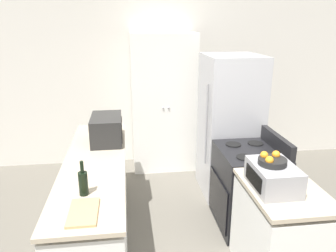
{
  "coord_description": "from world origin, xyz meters",
  "views": [
    {
      "loc": [
        -0.46,
        -1.74,
        2.21
      ],
      "look_at": [
        0.0,
        1.83,
        1.05
      ],
      "focal_mm": 35.0,
      "sensor_mm": 36.0,
      "label": 1
    }
  ],
  "objects": [
    {
      "name": "microwave",
      "position": [
        -0.7,
        1.83,
        1.04
      ],
      "size": [
        0.34,
        0.54,
        0.3
      ],
      "color": "black",
      "rests_on": "counter_left"
    },
    {
      "name": "wine_bottle",
      "position": [
        -0.83,
        0.63,
        1.0
      ],
      "size": [
        0.07,
        0.07,
        0.29
      ],
      "color": "black",
      "rests_on": "counter_left"
    },
    {
      "name": "stove",
      "position": [
        0.82,
        1.35,
        0.46
      ],
      "size": [
        0.66,
        0.76,
        1.05
      ],
      "color": "black",
      "rests_on": "ground_plane"
    },
    {
      "name": "counter_right",
      "position": [
        0.8,
        0.53,
        0.43
      ],
      "size": [
        0.6,
        0.85,
        0.89
      ],
      "color": "silver",
      "rests_on": "ground_plane"
    },
    {
      "name": "fruit_bowl",
      "position": [
        0.68,
        0.55,
        1.14
      ],
      "size": [
        0.23,
        0.23,
        0.1
      ],
      "color": "black",
      "rests_on": "toaster_oven"
    },
    {
      "name": "pantry_cabinet",
      "position": [
        0.09,
        3.03,
        1.03
      ],
      "size": [
        0.94,
        0.57,
        2.05
      ],
      "color": "white",
      "rests_on": "ground_plane"
    },
    {
      "name": "cutting_board",
      "position": [
        -0.8,
        0.36,
        0.9
      ],
      "size": [
        0.21,
        0.36,
        0.02
      ],
      "color": "tan",
      "rests_on": "counter_left"
    },
    {
      "name": "wall_back",
      "position": [
        0.0,
        3.35,
        1.3
      ],
      "size": [
        7.0,
        0.06,
        2.6
      ],
      "color": "silver",
      "rests_on": "ground_plane"
    },
    {
      "name": "toaster_oven",
      "position": [
        0.7,
        0.54,
        1.0
      ],
      "size": [
        0.34,
        0.45,
        0.21
      ],
      "color": "#939399",
      "rests_on": "counter_right"
    },
    {
      "name": "counter_left",
      "position": [
        -0.8,
        1.3,
        0.43
      ],
      "size": [
        0.6,
        2.39,
        0.89
      ],
      "color": "silver",
      "rests_on": "ground_plane"
    },
    {
      "name": "refrigerator",
      "position": [
        0.84,
        2.16,
        0.91
      ],
      "size": [
        0.71,
        0.77,
        1.82
      ],
      "color": "#B7B7BC",
      "rests_on": "ground_plane"
    }
  ]
}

